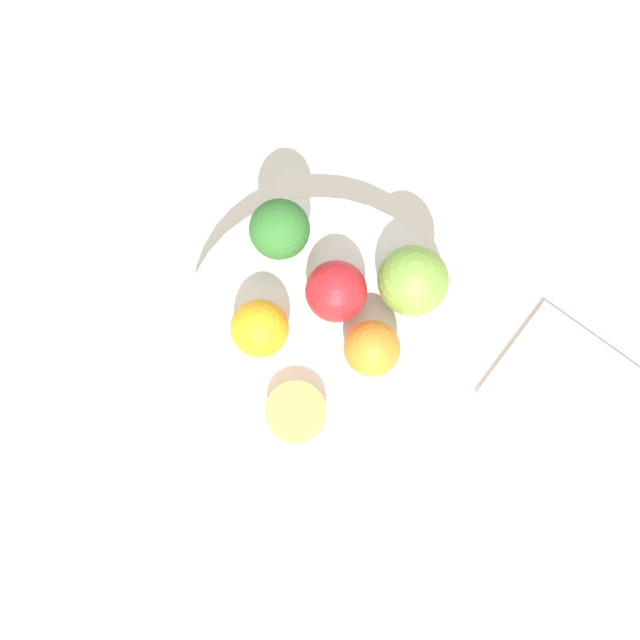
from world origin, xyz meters
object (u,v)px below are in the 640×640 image
(napkin, at_px, (584,400))
(broccoli, at_px, (280,230))
(orange_back, at_px, (370,351))
(bowl, at_px, (320,330))
(apple_red, at_px, (331,288))
(small_cup, at_px, (296,413))
(orange_front, at_px, (260,328))
(apple_green, at_px, (413,281))

(napkin, bearing_deg, broccoli, 7.33)
(broccoli, relative_size, orange_back, 1.36)
(orange_back, height_order, napkin, orange_back)
(broccoli, xyz_separation_m, napkin, (-0.28, -0.04, -0.07))
(bowl, relative_size, apple_red, 4.49)
(orange_back, distance_m, small_cup, 0.07)
(orange_front, relative_size, napkin, 0.29)
(broccoli, distance_m, napkin, 0.29)
(orange_back, bearing_deg, small_cup, 71.52)
(broccoli, relative_size, apple_red, 1.22)
(apple_red, xyz_separation_m, orange_front, (0.03, 0.06, -0.00))
(orange_front, bearing_deg, broccoli, -67.76)
(apple_red, xyz_separation_m, apple_green, (-0.05, -0.04, 0.00))
(orange_front, height_order, orange_back, orange_front)
(broccoli, bearing_deg, apple_red, 165.35)
(bowl, distance_m, apple_red, 0.05)
(small_cup, relative_size, napkin, 0.30)
(bowl, height_order, orange_back, orange_back)
(bowl, relative_size, apple_green, 3.91)
(bowl, xyz_separation_m, small_cup, (-0.02, 0.07, 0.03))
(apple_red, bearing_deg, broccoli, -14.65)
(broccoli, bearing_deg, bowl, 148.73)
(orange_back, bearing_deg, orange_front, 21.29)
(napkin, bearing_deg, bowl, 19.14)
(apple_green, bearing_deg, orange_front, 50.63)
(bowl, distance_m, orange_front, 0.06)
(apple_green, relative_size, orange_front, 1.22)
(broccoli, xyz_separation_m, orange_back, (-0.11, 0.04, -0.01))
(small_cup, bearing_deg, apple_red, -72.77)
(small_cup, height_order, napkin, small_cup)
(bowl, relative_size, orange_front, 4.79)
(bowl, bearing_deg, apple_green, -126.36)
(small_cup, bearing_deg, orange_back, -108.48)
(apple_red, bearing_deg, bowl, 101.09)
(orange_front, height_order, small_cup, orange_front)
(broccoli, bearing_deg, orange_front, 112.24)
(bowl, height_order, broccoli, broccoli)
(bowl, relative_size, napkin, 1.41)
(napkin, bearing_deg, orange_front, 23.72)
(orange_front, bearing_deg, small_cup, 147.34)
(small_cup, xyz_separation_m, napkin, (-0.19, -0.15, -0.05))
(broccoli, height_order, orange_back, broccoli)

